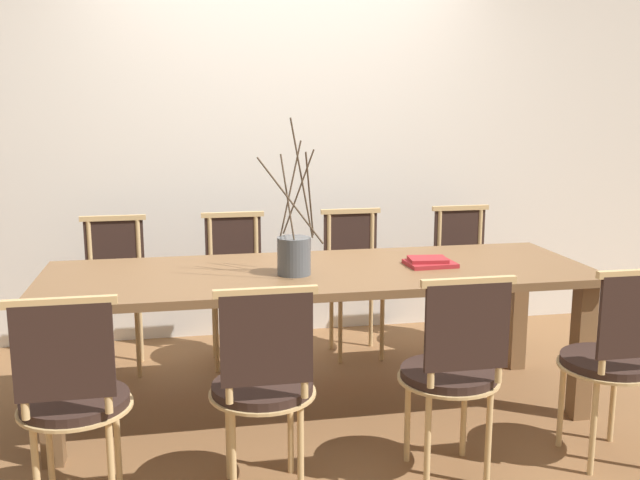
% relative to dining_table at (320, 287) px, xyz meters
% --- Properties ---
extents(ground_plane, '(16.00, 16.00, 0.00)m').
position_rel_dining_table_xyz_m(ground_plane, '(0.00, 0.00, -0.65)').
color(ground_plane, brown).
extents(wall_rear, '(12.00, 0.06, 3.20)m').
position_rel_dining_table_xyz_m(wall_rear, '(0.00, 1.32, 0.95)').
color(wall_rear, silver).
rests_on(wall_rear, ground_plane).
extents(dining_table, '(2.71, 0.91, 0.74)m').
position_rel_dining_table_xyz_m(dining_table, '(0.00, 0.00, 0.00)').
color(dining_table, brown).
rests_on(dining_table, ground_plane).
extents(chair_near_leftend, '(0.42, 0.42, 0.90)m').
position_rel_dining_table_xyz_m(chair_near_leftend, '(-1.08, -0.79, -0.15)').
color(chair_near_leftend, black).
rests_on(chair_near_leftend, ground_plane).
extents(chair_near_left, '(0.42, 0.42, 0.90)m').
position_rel_dining_table_xyz_m(chair_near_left, '(-0.38, -0.79, -0.15)').
color(chair_near_left, black).
rests_on(chair_near_left, ground_plane).
extents(chair_near_center, '(0.42, 0.42, 0.90)m').
position_rel_dining_table_xyz_m(chair_near_center, '(0.40, -0.79, -0.15)').
color(chair_near_center, black).
rests_on(chair_near_center, ground_plane).
extents(chair_near_right, '(0.42, 0.42, 0.90)m').
position_rel_dining_table_xyz_m(chair_near_right, '(1.13, -0.79, -0.15)').
color(chair_near_right, black).
rests_on(chair_near_right, ground_plane).
extents(chair_far_leftend, '(0.42, 0.42, 0.90)m').
position_rel_dining_table_xyz_m(chair_far_leftend, '(-1.07, 0.79, -0.15)').
color(chair_far_leftend, black).
rests_on(chair_far_leftend, ground_plane).
extents(chair_far_left, '(0.42, 0.42, 0.90)m').
position_rel_dining_table_xyz_m(chair_far_left, '(-0.37, 0.79, -0.15)').
color(chair_far_left, black).
rests_on(chair_far_left, ground_plane).
extents(chair_far_center, '(0.42, 0.42, 0.90)m').
position_rel_dining_table_xyz_m(chair_far_center, '(0.37, 0.79, -0.15)').
color(chair_far_center, black).
rests_on(chair_far_center, ground_plane).
extents(chair_far_right, '(0.42, 0.42, 0.90)m').
position_rel_dining_table_xyz_m(chair_far_right, '(1.10, 0.79, -0.15)').
color(chair_far_right, black).
rests_on(chair_far_right, ground_plane).
extents(vase_centerpiece, '(0.30, 0.30, 0.75)m').
position_rel_dining_table_xyz_m(vase_centerpiece, '(-0.14, -0.08, 0.19)').
color(vase_centerpiece, '#4C5156').
rests_on(vase_centerpiece, dining_table).
extents(book_stack, '(0.25, 0.20, 0.04)m').
position_rel_dining_table_xyz_m(book_stack, '(0.57, -0.02, 0.11)').
color(book_stack, maroon).
rests_on(book_stack, dining_table).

